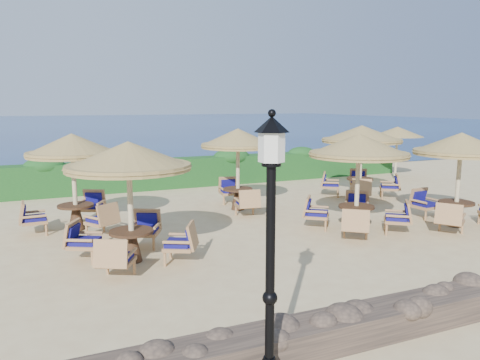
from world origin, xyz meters
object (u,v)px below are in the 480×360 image
cafe_set_3 (73,165)px  cafe_set_4 (238,151)px  cafe_set_0 (129,181)px  lamp_post (270,269)px  cafe_set_5 (361,147)px  extra_parasol (397,132)px  cafe_set_1 (358,166)px  cafe_set_2 (460,162)px

cafe_set_3 → cafe_set_4: (5.06, 0.51, 0.11)m
cafe_set_0 → cafe_set_4: same height
lamp_post → cafe_set_4: size_ratio=1.15×
cafe_set_4 → cafe_set_5: 4.97m
extra_parasol → cafe_set_5: bearing=-146.5°
extra_parasol → cafe_set_4: 9.51m
extra_parasol → cafe_set_0: (-13.22, -6.60, -0.37)m
extra_parasol → cafe_set_5: (-4.11, -2.72, -0.32)m
cafe_set_1 → cafe_set_2: 2.99m
cafe_set_0 → cafe_set_3: same height
extra_parasol → cafe_set_4: cafe_set_4 is taller
cafe_set_3 → cafe_set_5: size_ratio=0.95×
lamp_post → cafe_set_5: bearing=47.5°
cafe_set_2 → lamp_post: bearing=-150.2°
lamp_post → cafe_set_2: bearing=29.8°
cafe_set_5 → cafe_set_4: bearing=-178.8°
extra_parasol → cafe_set_4: (-9.07, -2.83, -0.25)m
lamp_post → cafe_set_1: 7.73m
extra_parasol → cafe_set_1: cafe_set_1 is taller
cafe_set_0 → cafe_set_3: bearing=105.6°
lamp_post → cafe_set_1: bearing=45.2°
cafe_set_0 → cafe_set_3: (-0.91, 3.26, 0.02)m
cafe_set_4 → cafe_set_0: bearing=-137.7°
cafe_set_1 → cafe_set_2: bearing=-13.6°
lamp_post → extra_parasol: 17.41m
extra_parasol → cafe_set_2: size_ratio=0.87×
cafe_set_2 → cafe_set_1: bearing=166.4°
lamp_post → extra_parasol: lamp_post is taller
cafe_set_1 → cafe_set_2: same height
lamp_post → cafe_set_2: (8.35, 4.78, 0.30)m
lamp_post → cafe_set_2: lamp_post is taller
cafe_set_2 → cafe_set_3: bearing=158.6°
extra_parasol → cafe_set_3: cafe_set_3 is taller
cafe_set_4 → cafe_set_3: bearing=-174.2°
cafe_set_4 → cafe_set_5: same height
extra_parasol → cafe_set_3: 14.53m
extra_parasol → cafe_set_3: (-14.13, -3.34, -0.36)m
cafe_set_0 → cafe_set_5: 9.91m
extra_parasol → cafe_set_2: cafe_set_2 is taller
cafe_set_1 → cafe_set_4: size_ratio=0.93×
cafe_set_1 → extra_parasol: bearing=42.3°
cafe_set_0 → cafe_set_5: same height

